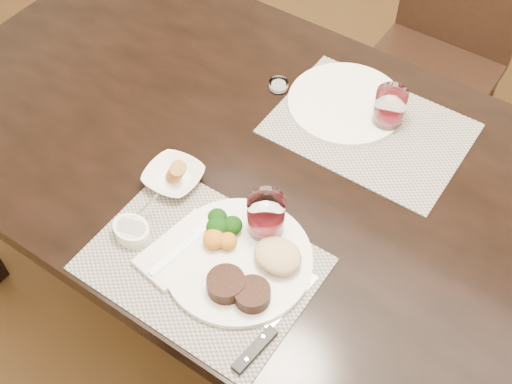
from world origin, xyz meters
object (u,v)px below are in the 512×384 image
Objects in this scene: dinner_plate at (243,261)px; far_plate at (346,103)px; wine_glass_near at (266,219)px; chair_far at (442,45)px; cracker_bowl at (174,176)px; steak_knife at (264,337)px.

far_plate is at bearing 90.47° from dinner_plate.
wine_glass_near is 0.44m from far_plate.
chair_far reaches higher than cracker_bowl.
steak_knife is 0.44m from cracker_bowl.
cracker_bowl reaches higher than far_plate.
dinner_plate is 0.28m from cracker_bowl.
dinner_plate is 2.29× the size of cracker_bowl.
dinner_plate is at bearing -83.93° from far_plate.
chair_far is 3.06× the size of far_plate.
cracker_bowl is (-0.23, -1.11, 0.27)m from chair_far.
dinner_plate is at bearing -88.42° from chair_far.
chair_far is 3.44× the size of steak_knife.
dinner_plate is at bearing 145.51° from steak_knife.
steak_knife is 0.67m from far_plate.
steak_knife is 2.39× the size of wine_glass_near.
cracker_bowl is at bearing -180.00° from wine_glass_near.
far_plate is at bearing 112.61° from steak_knife.
steak_knife is at bearing -83.11° from chair_far.
wine_glass_near is (0.03, -1.11, 0.30)m from chair_far.
cracker_bowl reaches higher than steak_knife.
far_plate is (0.20, 0.44, -0.01)m from cracker_bowl.
steak_knife is at bearing -74.16° from far_plate.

